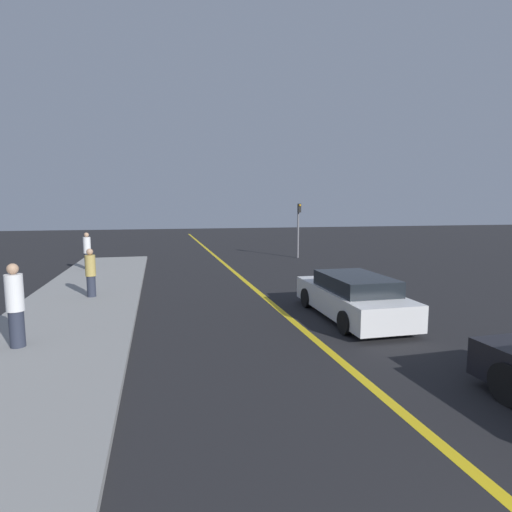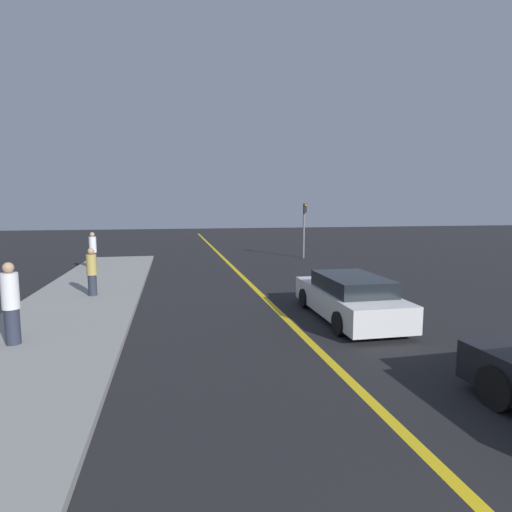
{
  "view_description": "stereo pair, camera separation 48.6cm",
  "coord_description": "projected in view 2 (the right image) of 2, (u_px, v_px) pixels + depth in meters",
  "views": [
    {
      "loc": [
        -3.62,
        -0.35,
        3.17
      ],
      "look_at": [
        -0.13,
        13.78,
        1.39
      ],
      "focal_mm": 28.0,
      "sensor_mm": 36.0,
      "label": 1
    },
    {
      "loc": [
        -3.14,
        -0.46,
        3.17
      ],
      "look_at": [
        -0.13,
        13.78,
        1.39
      ],
      "focal_mm": 28.0,
      "sensor_mm": 36.0,
      "label": 2
    }
  ],
  "objects": [
    {
      "name": "sidewalk_left",
      "position": [
        75.0,
        307.0,
        12.44
      ],
      "size": [
        3.69,
        25.19,
        0.15
      ],
      "color": "gray",
      "rests_on": "ground_plane"
    },
    {
      "name": "pedestrian_near_curb",
      "position": [
        11.0,
        303.0,
        8.78
      ],
      "size": [
        0.36,
        0.36,
        1.84
      ],
      "color": "#282D3D",
      "rests_on": "sidewalk_left"
    },
    {
      "name": "car_ahead_center",
      "position": [
        349.0,
        297.0,
        11.37
      ],
      "size": [
        1.95,
        4.58,
        1.27
      ],
      "rotation": [
        0.0,
        0.0,
        -0.02
      ],
      "color": "silver",
      "rests_on": "ground_plane"
    },
    {
      "name": "traffic_light",
      "position": [
        304.0,
        224.0,
        24.83
      ],
      "size": [
        0.18,
        0.4,
        3.41
      ],
      "color": "slate",
      "rests_on": "ground_plane"
    },
    {
      "name": "pedestrian_mid_group",
      "position": [
        92.0,
        272.0,
        13.7
      ],
      "size": [
        0.34,
        0.34,
        1.65
      ],
      "color": "#282D3D",
      "rests_on": "sidewalk_left"
    },
    {
      "name": "pedestrian_far_standing",
      "position": [
        93.0,
        250.0,
        19.82
      ],
      "size": [
        0.35,
        0.35,
        1.81
      ],
      "color": "#282D3D",
      "rests_on": "sidewalk_left"
    },
    {
      "name": "road_center_line",
      "position": [
        240.0,
        274.0,
        18.96
      ],
      "size": [
        0.2,
        60.0,
        0.01
      ],
      "color": "gold",
      "rests_on": "ground_plane"
    }
  ]
}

